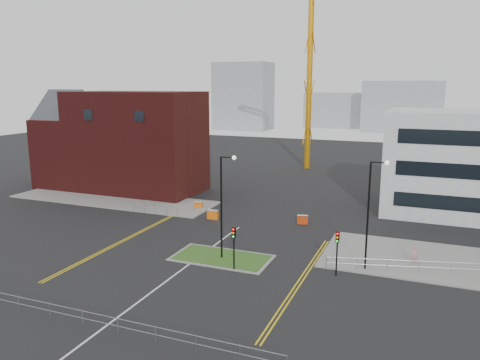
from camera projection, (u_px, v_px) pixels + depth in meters
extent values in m
plane|color=black|center=(153.00, 291.00, 34.46)|extent=(200.00, 200.00, 0.00)
cube|color=slate|center=(113.00, 199.00, 61.75)|extent=(28.00, 8.00, 0.12)
cube|color=slate|center=(469.00, 266.00, 39.15)|extent=(24.00, 10.00, 0.12)
cube|color=slate|center=(222.00, 258.00, 41.00)|extent=(8.60, 4.60, 0.08)
cube|color=#284D19|center=(222.00, 258.00, 41.00)|extent=(8.00, 4.00, 0.12)
cube|color=#4B1312|center=(137.00, 142.00, 65.81)|extent=(18.00, 10.00, 14.00)
cube|color=black|center=(88.00, 115.00, 61.90)|extent=(1.40, 0.10, 1.40)
cube|color=black|center=(139.00, 116.00, 58.98)|extent=(1.40, 0.10, 1.40)
cube|color=#4B1312|center=(70.00, 152.00, 70.59)|extent=(6.00, 10.00, 10.00)
cube|color=#2D3038|center=(68.00, 118.00, 69.58)|extent=(6.40, 8.49, 8.49)
cylinder|color=orange|center=(310.00, 71.00, 81.71)|extent=(1.00, 1.00, 34.61)
cylinder|color=black|center=(221.00, 209.00, 40.10)|extent=(0.16, 0.16, 9.00)
cylinder|color=black|center=(227.00, 157.00, 38.98)|extent=(1.20, 0.10, 0.10)
sphere|color=silver|center=(234.00, 158.00, 38.76)|extent=(0.36, 0.36, 0.36)
cylinder|color=black|center=(368.00, 217.00, 37.54)|extent=(0.16, 0.16, 9.00)
cylinder|color=black|center=(379.00, 162.00, 36.42)|extent=(1.20, 0.10, 0.10)
sphere|color=silver|center=(387.00, 163.00, 36.20)|extent=(0.36, 0.36, 0.36)
cylinder|color=black|center=(234.00, 252.00, 38.16)|extent=(0.12, 0.12, 3.00)
cube|color=black|center=(234.00, 233.00, 37.82)|extent=(0.28, 0.22, 0.90)
sphere|color=red|center=(233.00, 230.00, 37.64)|extent=(0.18, 0.18, 0.18)
sphere|color=orange|center=(233.00, 233.00, 37.70)|extent=(0.18, 0.18, 0.18)
sphere|color=#0CCC33|center=(233.00, 237.00, 37.76)|extent=(0.18, 0.18, 0.18)
cylinder|color=black|center=(337.00, 257.00, 37.06)|extent=(0.12, 0.12, 3.00)
cube|color=black|center=(338.00, 237.00, 36.72)|extent=(0.28, 0.22, 0.90)
sphere|color=red|center=(337.00, 234.00, 36.54)|extent=(0.18, 0.18, 0.18)
sphere|color=orange|center=(337.00, 238.00, 36.60)|extent=(0.18, 0.18, 0.18)
sphere|color=#0CCC33|center=(337.00, 241.00, 36.66)|extent=(0.18, 0.18, 0.18)
cylinder|color=gray|center=(99.00, 315.00, 28.80)|extent=(24.00, 0.04, 0.04)
cylinder|color=gray|center=(100.00, 322.00, 28.90)|extent=(24.00, 0.04, 0.04)
cylinder|color=gray|center=(155.00, 206.00, 54.63)|extent=(6.00, 0.04, 0.04)
cylinder|color=gray|center=(155.00, 210.00, 54.73)|extent=(6.00, 0.04, 0.04)
cylinder|color=gray|center=(134.00, 207.00, 55.82)|extent=(0.05, 0.05, 1.10)
cylinder|color=gray|center=(178.00, 212.00, 53.64)|extent=(0.05, 0.05, 1.10)
cylinder|color=gray|center=(451.00, 262.00, 37.23)|extent=(19.01, 5.04, 0.04)
cylinder|color=gray|center=(451.00, 268.00, 37.33)|extent=(19.01, 5.04, 0.04)
cylinder|color=gray|center=(326.00, 263.00, 38.52)|extent=(0.05, 0.05, 1.10)
cube|color=silver|center=(167.00, 281.00, 36.28)|extent=(0.15, 30.00, 0.01)
cube|color=gold|center=(130.00, 237.00, 46.84)|extent=(0.12, 24.00, 0.01)
cube|color=gold|center=(132.00, 237.00, 46.73)|extent=(0.12, 24.00, 0.01)
cube|color=gold|center=(299.00, 280.00, 36.45)|extent=(0.12, 20.00, 0.01)
cube|color=gold|center=(303.00, 280.00, 36.34)|extent=(0.12, 20.00, 0.01)
cube|color=gray|center=(243.00, 96.00, 155.93)|extent=(18.00, 12.00, 22.00)
cube|color=gray|center=(402.00, 107.00, 147.39)|extent=(24.00, 12.00, 16.00)
cube|color=gray|center=(349.00, 110.00, 163.45)|extent=(30.00, 12.00, 12.00)
imported|color=#C68089|center=(415.00, 255.00, 39.48)|extent=(0.66, 0.51, 1.59)
cube|color=#E05F0C|center=(198.00, 205.00, 57.28)|extent=(1.07, 0.42, 0.87)
cube|color=silver|center=(198.00, 202.00, 57.21)|extent=(1.07, 0.42, 0.10)
cube|color=orange|center=(213.00, 215.00, 52.75)|extent=(1.27, 0.44, 1.06)
cube|color=silver|center=(213.00, 211.00, 52.66)|extent=(1.27, 0.44, 0.13)
cube|color=#C3350A|center=(303.00, 220.00, 50.99)|extent=(1.22, 0.66, 0.97)
cube|color=silver|center=(303.00, 216.00, 50.90)|extent=(1.22, 0.66, 0.12)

